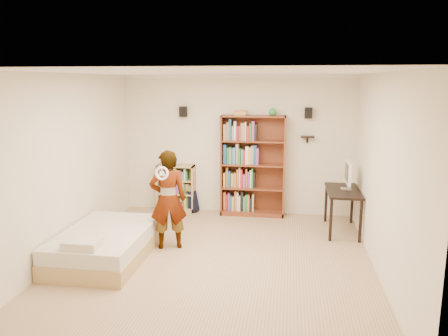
# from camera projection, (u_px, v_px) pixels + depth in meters

# --- Properties ---
(ground) EXTENTS (4.50, 5.00, 0.01)m
(ground) POSITION_uv_depth(u_px,v_px,m) (216.00, 260.00, 6.40)
(ground) COLOR tan
(ground) RESTS_ON ground
(room_shell) EXTENTS (4.52, 5.02, 2.71)m
(room_shell) POSITION_uv_depth(u_px,v_px,m) (216.00, 141.00, 6.06)
(room_shell) COLOR white
(room_shell) RESTS_ON ground
(crown_molding) EXTENTS (4.50, 5.00, 0.06)m
(crown_molding) POSITION_uv_depth(u_px,v_px,m) (216.00, 75.00, 5.88)
(crown_molding) COLOR white
(crown_molding) RESTS_ON room_shell
(speaker_left) EXTENTS (0.14, 0.12, 0.20)m
(speaker_left) POSITION_uv_depth(u_px,v_px,m) (183.00, 112.00, 8.49)
(speaker_left) COLOR black
(speaker_left) RESTS_ON room_shell
(speaker_right) EXTENTS (0.14, 0.12, 0.20)m
(speaker_right) POSITION_uv_depth(u_px,v_px,m) (308.00, 113.00, 8.14)
(speaker_right) COLOR black
(speaker_right) RESTS_ON room_shell
(wall_shelf) EXTENTS (0.25, 0.16, 0.02)m
(wall_shelf) POSITION_uv_depth(u_px,v_px,m) (307.00, 137.00, 8.24)
(wall_shelf) COLOR black
(wall_shelf) RESTS_ON room_shell
(tall_bookshelf) EXTENTS (1.23, 0.36, 1.95)m
(tall_bookshelf) POSITION_uv_depth(u_px,v_px,m) (253.00, 166.00, 8.42)
(tall_bookshelf) COLOR brown
(tall_bookshelf) RESTS_ON ground
(low_bookshelf) EXTENTS (0.75, 0.28, 0.94)m
(low_bookshelf) POSITION_uv_depth(u_px,v_px,m) (176.00, 188.00, 8.78)
(low_bookshelf) COLOR tan
(low_bookshelf) RESTS_ON ground
(computer_desk) EXTENTS (0.55, 1.10, 0.75)m
(computer_desk) POSITION_uv_depth(u_px,v_px,m) (342.00, 211.00, 7.57)
(computer_desk) COLOR black
(computer_desk) RESTS_ON ground
(imac) EXTENTS (0.17, 0.50, 0.49)m
(imac) POSITION_uv_depth(u_px,v_px,m) (347.00, 175.00, 7.48)
(imac) COLOR white
(imac) RESTS_ON computer_desk
(daybed) EXTENTS (1.20, 1.85, 0.54)m
(daybed) POSITION_uv_depth(u_px,v_px,m) (105.00, 241.00, 6.43)
(daybed) COLOR silver
(daybed) RESTS_ON ground
(person) EXTENTS (0.66, 0.53, 1.56)m
(person) POSITION_uv_depth(u_px,v_px,m) (168.00, 200.00, 6.76)
(person) COLOR black
(person) RESTS_ON ground
(wii_wheel) EXTENTS (0.20, 0.08, 0.21)m
(wii_wheel) POSITION_uv_depth(u_px,v_px,m) (162.00, 173.00, 6.39)
(wii_wheel) COLOR white
(wii_wheel) RESTS_ON person
(navy_bag) EXTENTS (0.37, 0.32, 0.43)m
(navy_bag) POSITION_uv_depth(u_px,v_px,m) (190.00, 201.00, 8.77)
(navy_bag) COLOR black
(navy_bag) RESTS_ON ground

